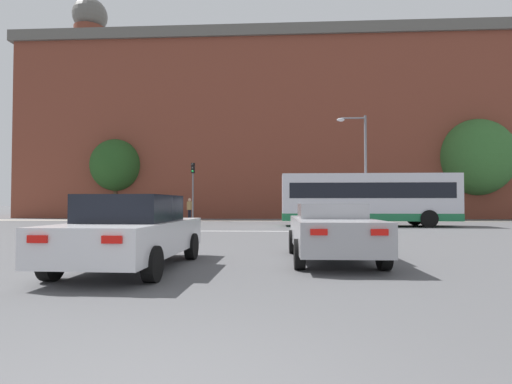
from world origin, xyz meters
name	(u,v)px	position (x,y,z in m)	size (l,w,h in m)	color
stop_line_strip	(260,231)	(0.00, 17.30, 0.00)	(9.47, 0.30, 0.01)	silver
far_pavement	(267,221)	(0.00, 29.26, 0.01)	(70.52, 2.50, 0.01)	#A09B91
brick_civic_building	(267,133)	(-0.23, 40.04, 8.92)	(48.48, 14.26, 24.05)	brown
car_saloon_left	(132,231)	(-2.17, 5.88, 0.79)	(2.14, 4.70, 1.55)	silver
car_roadster_right	(332,231)	(2.21, 7.32, 0.71)	(1.99, 4.45, 1.37)	#9E9EA3
bus_crossing_lead	(367,198)	(6.31, 22.03, 1.68)	(10.32, 2.65, 3.13)	silver
traffic_light_far_right	(348,189)	(6.33, 28.77, 2.47)	(0.26, 0.31, 3.64)	slate
traffic_light_far_left	(193,182)	(-5.73, 28.25, 3.03)	(0.26, 0.31, 4.54)	slate
street_lamp_junction	(361,158)	(6.17, 23.27, 4.26)	(1.89, 0.36, 7.00)	slate
pedestrian_waiting	(190,207)	(-6.22, 29.34, 1.06)	(0.46, 0.39, 1.79)	black
tree_by_building	(116,165)	(-13.92, 33.15, 4.86)	(4.50, 4.50, 7.24)	#4C3823
tree_kerbside	(476,158)	(18.24, 33.51, 5.40)	(6.39, 6.39, 8.77)	#4C3823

